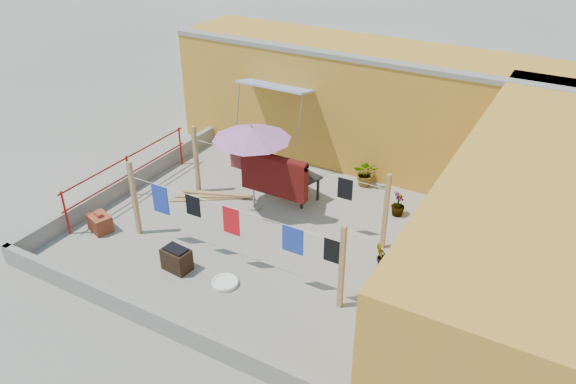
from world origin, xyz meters
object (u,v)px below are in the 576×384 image
object	(u,v)px
brazier	(177,259)
water_jug_b	(452,232)
brick_stack	(100,223)
water_jug_a	(438,255)
green_hose	(448,208)
white_basin	(225,283)
plant_back_a	(366,173)
outdoor_table	(292,174)
patio_umbrella	(252,134)

from	to	relation	value
brazier	water_jug_b	world-z (taller)	brazier
brick_stack	water_jug_b	size ratio (longest dim) A/B	2.01
water_jug_a	green_hose	size ratio (longest dim) A/B	0.68
brick_stack	water_jug_b	xyz separation A→B (m)	(7.04, 3.68, -0.06)
white_basin	green_hose	bearing A→B (deg)	58.54
white_basin	plant_back_a	distance (m)	5.23
brick_stack	brazier	bearing A→B (deg)	-6.18
outdoor_table	water_jug_b	bearing A→B (deg)	1.77
brick_stack	water_jug_a	distance (m)	7.51
brazier	plant_back_a	size ratio (longest dim) A/B	0.86
brick_stack	plant_back_a	bearing A→B (deg)	48.15
patio_umbrella	plant_back_a	bearing A→B (deg)	51.42
patio_umbrella	outdoor_table	bearing A→B (deg)	63.71
plant_back_a	green_hose	bearing A→B (deg)	-3.68
patio_umbrella	brick_stack	size ratio (longest dim) A/B	3.67
water_jug_a	green_hose	world-z (taller)	water_jug_a
outdoor_table	green_hose	xyz separation A→B (m)	(3.64, 1.25, -0.57)
green_hose	patio_umbrella	bearing A→B (deg)	-151.36
plant_back_a	brick_stack	bearing A→B (deg)	-131.85
outdoor_table	brazier	xyz separation A→B (m)	(-0.57, -3.82, -0.35)
brick_stack	plant_back_a	distance (m)	6.65
green_hose	white_basin	bearing A→B (deg)	-121.46
water_jug_b	plant_back_a	world-z (taller)	plant_back_a
brick_stack	green_hose	xyz separation A→B (m)	(6.66, 4.81, -0.17)
water_jug_a	water_jug_b	bearing A→B (deg)	90.00
brazier	white_basin	xyz separation A→B (m)	(1.15, 0.06, -0.20)
brick_stack	water_jug_a	xyz separation A→B (m)	(7.04, 2.62, -0.04)
white_basin	outdoor_table	bearing A→B (deg)	98.69
outdoor_table	white_basin	xyz separation A→B (m)	(0.57, -3.76, -0.55)
brazier	outdoor_table	bearing A→B (deg)	81.48
water_jug_a	water_jug_b	distance (m)	1.06
brazier	water_jug_a	distance (m)	5.42
outdoor_table	green_hose	bearing A→B (deg)	19.00
white_basin	green_hose	xyz separation A→B (m)	(3.07, 5.01, -0.01)
patio_umbrella	green_hose	distance (m)	5.09
brazier	plant_back_a	bearing A→B (deg)	69.11
water_jug_b	plant_back_a	bearing A→B (deg)	153.97
patio_umbrella	brick_stack	world-z (taller)	patio_umbrella
brick_stack	plant_back_a	size ratio (longest dim) A/B	0.90
plant_back_a	outdoor_table	bearing A→B (deg)	-135.47
patio_umbrella	water_jug_a	world-z (taller)	patio_umbrella
water_jug_a	brick_stack	bearing A→B (deg)	-159.59
outdoor_table	brick_stack	xyz separation A→B (m)	(-3.02, -3.56, -0.40)
brazier	water_jug_b	size ratio (longest dim) A/B	1.91
brazier	white_basin	distance (m)	1.17
brazier	plant_back_a	xyz separation A→B (m)	(1.99, 5.22, 0.10)
patio_umbrella	brazier	distance (m)	3.30
outdoor_table	brazier	distance (m)	3.88
patio_umbrella	outdoor_table	size ratio (longest dim) A/B	1.50
patio_umbrella	water_jug_b	size ratio (longest dim) A/B	7.37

